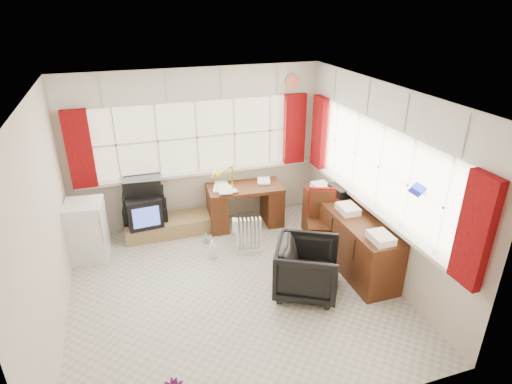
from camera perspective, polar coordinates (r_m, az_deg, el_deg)
ground at (r=5.66m, az=-3.11°, el=-12.85°), size 4.00×4.00×0.00m
room_walls at (r=4.89m, az=-3.51°, el=1.22°), size 4.00×4.00×4.00m
window_back at (r=6.86m, az=-7.58°, el=3.14°), size 3.70×0.12×3.60m
window_right at (r=5.87m, az=15.31°, el=-1.43°), size 0.12×3.70×3.60m
curtains at (r=5.99m, az=2.81°, el=5.30°), size 3.83×3.83×1.15m
overhead_cabinets at (r=5.84m, az=3.30°, el=12.90°), size 3.98×3.98×0.48m
desk at (r=6.92m, az=-1.46°, el=-1.55°), size 1.22×0.66×0.72m
desk_lamp at (r=6.51m, az=-3.20°, el=2.61°), size 0.18×0.16×0.45m
task_chair at (r=6.26m, az=8.70°, el=-3.54°), size 0.52×0.53×0.95m
office_chair at (r=5.45m, az=6.84°, el=-10.06°), size 1.04×1.03×0.71m
radiator at (r=6.25m, az=-0.98°, el=-6.26°), size 0.39×0.22×0.55m
credenza at (r=6.17m, az=12.06°, el=-5.58°), size 0.50×2.00×0.85m
file_tray at (r=6.49m, az=11.38°, el=0.27°), size 0.31×0.39×0.12m
tv_bench at (r=6.94m, az=-11.31°, el=-4.38°), size 1.40×0.50×0.25m
crt_tv at (r=6.70m, az=-14.76°, el=-2.40°), size 0.54×0.51×0.46m
hifi_stack at (r=6.82m, az=-14.69°, el=-0.99°), size 0.70×0.48×0.70m
mini_fridge at (r=6.50m, az=-21.57°, el=-4.79°), size 0.56×0.56×0.86m
spray_bottle_a at (r=6.20m, az=-5.82°, el=-7.54°), size 0.13×0.13×0.29m
spray_bottle_b at (r=6.58m, az=-6.72°, el=-6.12°), size 0.08×0.08×0.17m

